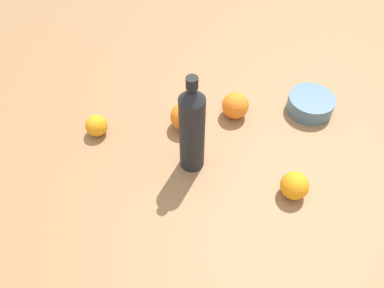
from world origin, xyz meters
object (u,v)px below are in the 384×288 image
object	(u,v)px
orange_1	(294,186)
orange_3	(96,126)
orange_0	(235,105)
orange_2	(184,116)
ceramic_bowl	(311,104)
water_bottle	(192,129)

from	to	relation	value
orange_1	orange_3	size ratio (longest dim) A/B	1.15
orange_0	orange_3	bearing A→B (deg)	122.97
orange_0	orange_3	distance (m)	0.41
orange_0	orange_1	world-z (taller)	orange_0
orange_2	ceramic_bowl	distance (m)	0.39
orange_2	orange_0	bearing A→B (deg)	-50.34
orange_0	ceramic_bowl	size ratio (longest dim) A/B	0.58
orange_0	orange_1	distance (m)	0.31
orange_0	orange_3	xyz separation A→B (m)	(-0.22, 0.34, -0.01)
orange_0	orange_2	bearing A→B (deg)	129.66
orange_0	water_bottle	bearing A→B (deg)	167.62
ceramic_bowl	water_bottle	bearing A→B (deg)	142.44
ceramic_bowl	orange_0	bearing A→B (deg)	118.24
orange_0	ceramic_bowl	bearing A→B (deg)	-61.76
water_bottle	orange_0	size ratio (longest dim) A/B	3.76
orange_0	orange_1	xyz separation A→B (m)	(-0.21, -0.23, -0.00)
orange_3	ceramic_bowl	distance (m)	0.64
orange_0	orange_1	size ratio (longest dim) A/B	1.11
water_bottle	ceramic_bowl	distance (m)	0.43
orange_1	orange_0	bearing A→B (deg)	47.21
orange_2	orange_3	size ratio (longest dim) A/B	1.31
water_bottle	orange_1	distance (m)	0.29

